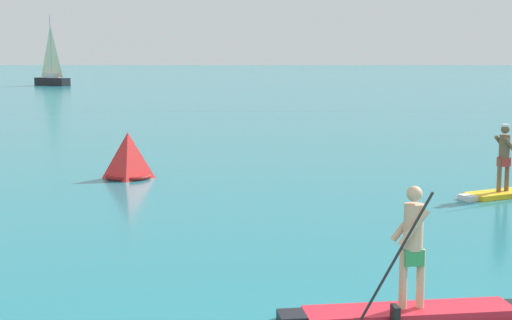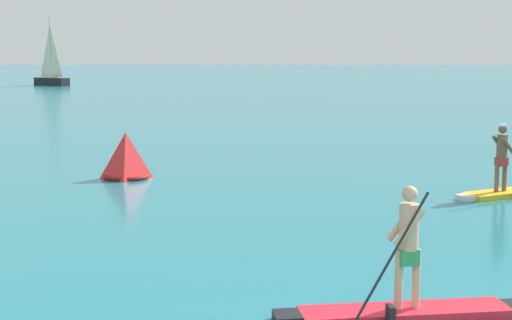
{
  "view_description": "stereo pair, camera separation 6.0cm",
  "coord_description": "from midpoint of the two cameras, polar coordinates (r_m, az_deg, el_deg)",
  "views": [
    {
      "loc": [
        -2.11,
        -7.26,
        3.51
      ],
      "look_at": [
        -2.12,
        10.07,
        1.05
      ],
      "focal_mm": 52.87,
      "sensor_mm": 36.0,
      "label": 1
    },
    {
      "loc": [
        -2.05,
        -7.26,
        3.51
      ],
      "look_at": [
        -2.12,
        10.07,
        1.05
      ],
      "focal_mm": 52.87,
      "sensor_mm": 36.0,
      "label": 2
    }
  ],
  "objects": [
    {
      "name": "paddleboarder_mid_center",
      "position": [
        10.4,
        11.55,
        -9.86
      ],
      "size": [
        3.56,
        1.03,
        1.8
      ],
      "rotation": [
        0.0,
        0.0,
        3.28
      ],
      "color": "red",
      "rests_on": "ground"
    },
    {
      "name": "paddleboarder_far_right",
      "position": [
        19.68,
        18.7,
        -1.59
      ],
      "size": [
        2.85,
        1.74,
        1.88
      ],
      "rotation": [
        0.0,
        0.0,
        0.47
      ],
      "color": "yellow",
      "rests_on": "ground"
    },
    {
      "name": "race_marker_buoy",
      "position": [
        21.59,
        -9.49,
        0.18
      ],
      "size": [
        1.3,
        1.3,
        1.31
      ],
      "color": "red",
      "rests_on": "ground"
    },
    {
      "name": "sailboat_left_horizon",
      "position": [
        85.46,
        -14.96,
        6.16
      ],
      "size": [
        4.4,
        3.61,
        7.55
      ],
      "rotation": [
        0.0,
        0.0,
        2.53
      ],
      "color": "black",
      "rests_on": "ground"
    }
  ]
}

